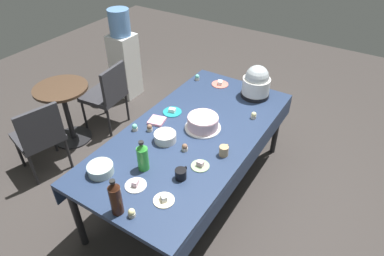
# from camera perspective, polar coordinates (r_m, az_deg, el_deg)

# --- Properties ---
(ground) EXTENTS (9.00, 9.00, 0.00)m
(ground) POSITION_cam_1_polar(r_m,az_deg,el_deg) (3.50, 0.00, -10.54)
(ground) COLOR #383330
(potluck_table) EXTENTS (2.20, 1.10, 0.75)m
(potluck_table) POSITION_cam_1_polar(r_m,az_deg,el_deg) (3.03, 0.00, -1.69)
(potluck_table) COLOR navy
(potluck_table) RESTS_ON ground
(frosted_layer_cake) EXTENTS (0.33, 0.33, 0.13)m
(frosted_layer_cake) POSITION_cam_1_polar(r_m,az_deg,el_deg) (3.01, 1.86, 0.92)
(frosted_layer_cake) COLOR silver
(frosted_layer_cake) RESTS_ON potluck_table
(slow_cooker) EXTENTS (0.29, 0.29, 0.34)m
(slow_cooker) POSITION_cam_1_polar(r_m,az_deg,el_deg) (3.49, 10.89, 7.57)
(slow_cooker) COLOR black
(slow_cooker) RESTS_ON potluck_table
(glass_salad_bowl) EXTENTS (0.20, 0.20, 0.07)m
(glass_salad_bowl) POSITION_cam_1_polar(r_m,az_deg,el_deg) (2.67, -15.30, -6.77)
(glass_salad_bowl) COLOR #B2C6BC
(glass_salad_bowl) RESTS_ON potluck_table
(ceramic_snack_bowl) EXTENTS (0.19, 0.19, 0.08)m
(ceramic_snack_bowl) POSITION_cam_1_polar(r_m,az_deg,el_deg) (2.88, -4.59, -1.55)
(ceramic_snack_bowl) COLOR silver
(ceramic_snack_bowl) RESTS_ON potluck_table
(dessert_plate_cream) EXTENTS (0.15, 0.15, 0.05)m
(dessert_plate_cream) POSITION_cam_1_polar(r_m,az_deg,el_deg) (2.41, -4.82, -12.02)
(dessert_plate_cream) COLOR beige
(dessert_plate_cream) RESTS_ON potluck_table
(dessert_plate_sage) EXTENTS (0.15, 0.15, 0.05)m
(dessert_plate_sage) POSITION_cam_1_polar(r_m,az_deg,el_deg) (2.65, 1.40, -6.35)
(dessert_plate_sage) COLOR #8CA87F
(dessert_plate_sage) RESTS_ON potluck_table
(dessert_plate_teal) EXTENTS (0.18, 0.18, 0.04)m
(dessert_plate_teal) POSITION_cam_1_polar(r_m,az_deg,el_deg) (3.25, -3.38, 2.84)
(dessert_plate_teal) COLOR teal
(dessert_plate_teal) RESTS_ON potluck_table
(dessert_plate_coral) EXTENTS (0.18, 0.18, 0.04)m
(dessert_plate_coral) POSITION_cam_1_polar(r_m,az_deg,el_deg) (3.72, 4.80, 7.52)
(dessert_plate_coral) COLOR #E07266
(dessert_plate_coral) RESTS_ON potluck_table
(dessert_plate_white) EXTENTS (0.16, 0.16, 0.05)m
(dessert_plate_white) POSITION_cam_1_polar(r_m,az_deg,el_deg) (2.54, -9.57, -9.47)
(dessert_plate_white) COLOR white
(dessert_plate_white) RESTS_ON potluck_table
(cupcake_cocoa) EXTENTS (0.05, 0.05, 0.07)m
(cupcake_cocoa) POSITION_cam_1_polar(r_m,az_deg,el_deg) (3.02, -7.22, 0.03)
(cupcake_cocoa) COLOR beige
(cupcake_cocoa) RESTS_ON potluck_table
(cupcake_lemon) EXTENTS (0.05, 0.05, 0.07)m
(cupcake_lemon) POSITION_cam_1_polar(r_m,az_deg,el_deg) (2.34, -10.23, -14.04)
(cupcake_lemon) COLOR beige
(cupcake_lemon) RESTS_ON potluck_table
(cupcake_mint) EXTENTS (0.05, 0.05, 0.07)m
(cupcake_mint) POSITION_cam_1_polar(r_m,az_deg,el_deg) (2.78, -1.25, -3.33)
(cupcake_mint) COLOR beige
(cupcake_mint) RESTS_ON potluck_table
(cupcake_vanilla) EXTENTS (0.05, 0.05, 0.07)m
(cupcake_vanilla) POSITION_cam_1_polar(r_m,az_deg,el_deg) (3.20, 10.46, 2.13)
(cupcake_vanilla) COLOR beige
(cupcake_vanilla) RESTS_ON potluck_table
(cupcake_rose) EXTENTS (0.05, 0.05, 0.07)m
(cupcake_rose) POSITION_cam_1_polar(r_m,az_deg,el_deg) (3.04, -9.73, 0.10)
(cupcake_rose) COLOR beige
(cupcake_rose) RESTS_ON potluck_table
(cupcake_berry) EXTENTS (0.05, 0.05, 0.07)m
(cupcake_berry) POSITION_cam_1_polar(r_m,az_deg,el_deg) (3.79, 0.89, 8.61)
(cupcake_berry) COLOR beige
(cupcake_berry) RESTS_ON potluck_table
(soda_bottle_lime_soda) EXTENTS (0.09, 0.09, 0.27)m
(soda_bottle_lime_soda) POSITION_cam_1_polar(r_m,az_deg,el_deg) (2.59, -8.40, -4.80)
(soda_bottle_lime_soda) COLOR green
(soda_bottle_lime_soda) RESTS_ON potluck_table
(soda_bottle_cola) EXTENTS (0.08, 0.08, 0.30)m
(soda_bottle_cola) POSITION_cam_1_polar(r_m,az_deg,el_deg) (2.30, -12.89, -11.50)
(soda_bottle_cola) COLOR #33190F
(soda_bottle_cola) RESTS_ON potluck_table
(coffee_mug_black) EXTENTS (0.13, 0.09, 0.08)m
(coffee_mug_black) POSITION_cam_1_polar(r_m,az_deg,el_deg) (2.54, -1.90, -7.81)
(coffee_mug_black) COLOR black
(coffee_mug_black) RESTS_ON potluck_table
(coffee_mug_tan) EXTENTS (0.12, 0.08, 0.09)m
(coffee_mug_tan) POSITION_cam_1_polar(r_m,az_deg,el_deg) (2.74, 5.46, -3.85)
(coffee_mug_tan) COLOR tan
(coffee_mug_tan) RESTS_ON potluck_table
(paper_napkin_stack) EXTENTS (0.17, 0.17, 0.02)m
(paper_napkin_stack) POSITION_cam_1_polar(r_m,az_deg,el_deg) (3.13, -6.00, 1.24)
(paper_napkin_stack) COLOR pink
(paper_napkin_stack) RESTS_ON potluck_table
(maroon_chair_left) EXTENTS (0.54, 0.54, 0.85)m
(maroon_chair_left) POSITION_cam_1_polar(r_m,az_deg,el_deg) (3.72, -24.55, -1.02)
(maroon_chair_left) COLOR #333338
(maroon_chair_left) RESTS_ON ground
(maroon_chair_right) EXTENTS (0.49, 0.49, 0.85)m
(maroon_chair_right) POSITION_cam_1_polar(r_m,az_deg,el_deg) (4.20, -14.20, 5.87)
(maroon_chair_right) COLOR #333338
(maroon_chair_right) RESTS_ON ground
(round_cafe_table) EXTENTS (0.60, 0.60, 0.72)m
(round_cafe_table) POSITION_cam_1_polar(r_m,az_deg,el_deg) (4.11, -20.85, 3.83)
(round_cafe_table) COLOR #473323
(round_cafe_table) RESTS_ON ground
(water_cooler) EXTENTS (0.32, 0.32, 1.24)m
(water_cooler) POSITION_cam_1_polar(r_m,az_deg,el_deg) (4.83, -11.53, 11.81)
(water_cooler) COLOR silver
(water_cooler) RESTS_ON ground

